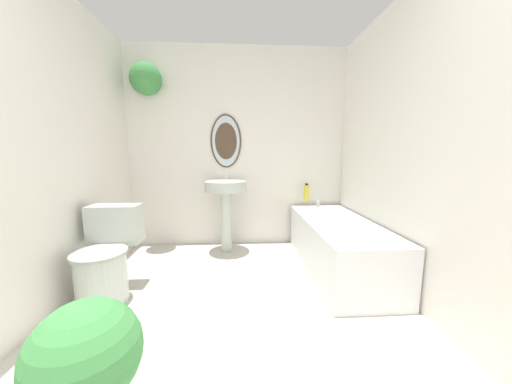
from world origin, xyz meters
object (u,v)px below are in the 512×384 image
object	(u,v)px
pedestal_sink	(226,196)
bathtub	(337,244)
potted_plant	(87,360)
shampoo_bottle	(306,193)
toilet	(106,259)

from	to	relation	value
pedestal_sink	bathtub	distance (m)	1.31
pedestal_sink	potted_plant	xyz separation A→B (m)	(-0.45, -1.97, -0.33)
bathtub	shampoo_bottle	bearing A→B (deg)	101.74
toilet	pedestal_sink	distance (m)	1.33
pedestal_sink	potted_plant	world-z (taller)	pedestal_sink
shampoo_bottle	potted_plant	size ratio (longest dim) A/B	0.38
pedestal_sink	bathtub	size ratio (longest dim) A/B	0.61
pedestal_sink	potted_plant	size ratio (longest dim) A/B	1.65
pedestal_sink	shampoo_bottle	bearing A→B (deg)	8.91
toilet	bathtub	xyz separation A→B (m)	(2.02, 0.38, -0.06)
bathtub	shampoo_bottle	world-z (taller)	shampoo_bottle
pedestal_sink	shampoo_bottle	size ratio (longest dim) A/B	4.36
bathtub	potted_plant	distance (m)	2.13
pedestal_sink	bathtub	xyz separation A→B (m)	(1.12, -0.54, -0.40)
pedestal_sink	bathtub	bearing A→B (deg)	-25.64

